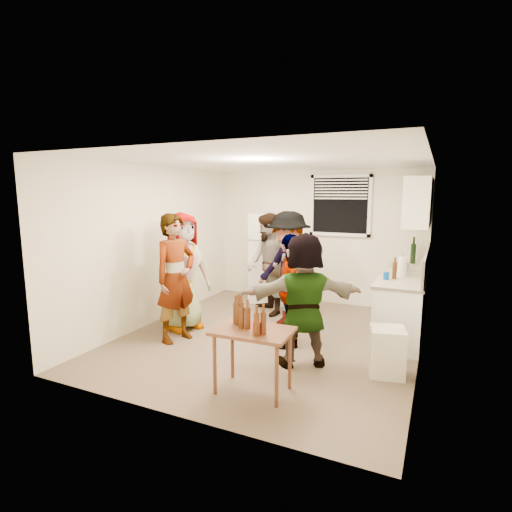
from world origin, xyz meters
The scene contains 23 objects.
room centered at (0.00, 0.00, 0.00)m, with size 4.00×4.50×2.50m, color white, non-canonical shape.
window centered at (0.45, 2.21, 1.85)m, with size 1.12×0.10×1.06m, color white, non-canonical shape.
refrigerator centered at (-0.75, 1.88, 0.85)m, with size 0.70×0.70×1.70m, color white.
counter_lower centered at (1.70, 1.15, 0.43)m, with size 0.60×2.20×0.86m, color white.
countertop centered at (1.70, 1.15, 0.88)m, with size 0.64×2.22×0.04m, color beige.
backsplash centered at (1.99, 1.15, 1.08)m, with size 0.03×2.20×0.36m, color #BBB6AA.
upper_cabinets centered at (1.83, 1.35, 1.95)m, with size 0.34×1.60×0.70m, color white.
kettle centered at (1.65, 1.24, 0.90)m, with size 0.24×0.20×0.20m, color silver, non-canonical shape.
paper_towel centered at (1.68, 0.90, 0.90)m, with size 0.13×0.13×0.28m, color white.
wine_bottle centered at (1.75, 2.06, 0.90)m, with size 0.08×0.08×0.33m, color black.
beer_bottle_counter centered at (1.60, 0.65, 0.90)m, with size 0.06×0.06×0.23m, color #47230C.
blue_cup centered at (1.50, 0.55, 0.90)m, with size 0.08×0.08×0.11m, color #0444AF.
picture_frame centered at (1.92, 1.51, 0.97)m, with size 0.02×0.18×0.15m, color #E6D65C.
trash_bin centered at (1.68, -0.51, 0.25)m, with size 0.38×0.38×0.56m, color silver.
serving_table centered at (0.44, -1.51, 0.00)m, with size 0.81×0.54×0.68m, color brown, non-canonical shape.
beer_bottle_table centered at (0.25, -1.45, 0.68)m, with size 0.07×0.07×0.26m, color #47230C.
red_cup centered at (0.53, -1.59, 0.68)m, with size 0.09×0.09×0.12m, color red.
guest_grey centered at (-1.39, -0.15, 0.00)m, with size 0.88×1.80×0.57m, color gray.
guest_stripe centered at (-1.18, -0.61, 0.00)m, with size 0.66×1.81×0.43m, color #141933.
guest_back_left centered at (-0.50, 1.09, 0.00)m, with size 0.85×1.75×0.66m, color brown.
guest_back_right centered at (0.04, 0.64, 0.00)m, with size 1.17×1.81×0.67m, color #38383C.
guest_black centered at (0.34, -0.10, 0.00)m, with size 0.91×1.54×0.38m, color black.
guest_orange centered at (0.70, -0.64, 0.00)m, with size 1.51×1.63×0.48m, color #CD6D4C.
Camera 1 is at (2.14, -5.09, 2.09)m, focal length 28.00 mm.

